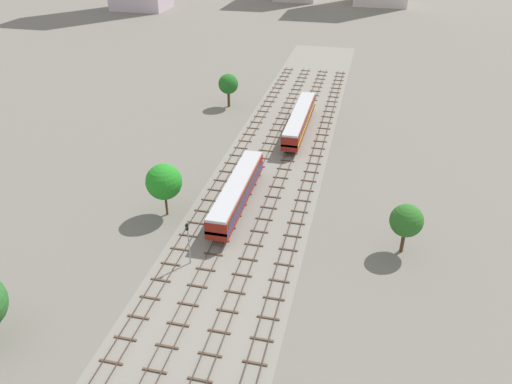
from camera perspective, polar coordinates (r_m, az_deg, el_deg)
ground_plane at (r=73.47m, az=0.36°, el=-0.23°), size 480.00×480.00×0.00m
ballast_bed at (r=73.47m, az=0.36°, el=-0.22°), size 17.22×176.00×0.01m
track_far_left at (r=75.77m, az=-4.35°, el=0.83°), size 2.40×126.00×0.29m
track_left at (r=74.69m, az=-1.11°, el=0.44°), size 2.40×126.00×0.29m
track_centre_left at (r=73.86m, az=2.20°, el=0.05°), size 2.40×126.00×0.29m
track_centre at (r=73.28m, az=5.58°, el=-0.35°), size 2.40×126.00×0.29m
diesel_railcar_left_near at (r=69.08m, az=-2.20°, el=0.09°), size 2.96×20.50×3.80m
passenger_coach_centre_left_mid at (r=92.93m, az=5.03°, el=8.32°), size 2.96×22.00×3.80m
signal_post_nearest at (r=58.41m, az=-7.80°, el=-5.28°), size 0.28×0.47×5.82m
lineside_tree_0 at (r=104.64m, az=-3.20°, el=12.27°), size 4.09×4.09×6.95m
lineside_tree_1 at (r=67.22m, az=-10.54°, el=1.16°), size 4.90×4.90×7.64m
lineside_tree_3 at (r=61.95m, az=16.90°, el=-3.18°), size 4.03×4.03×6.59m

